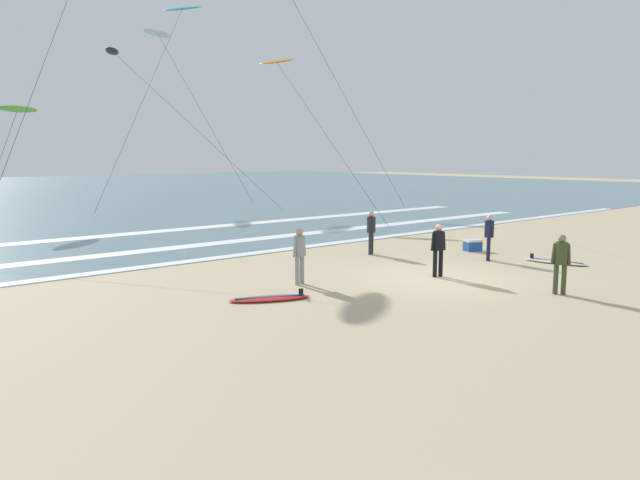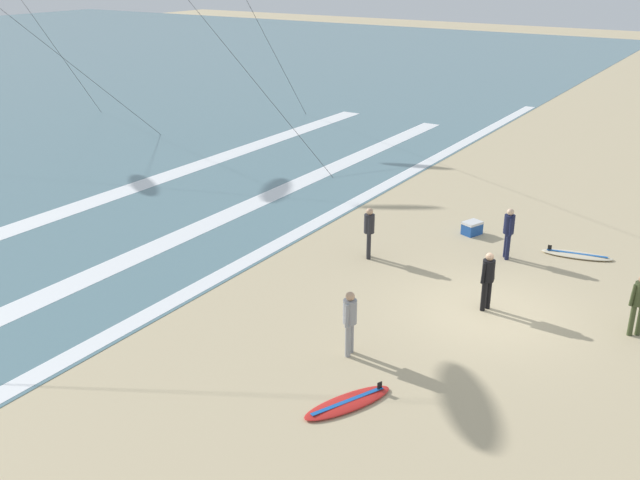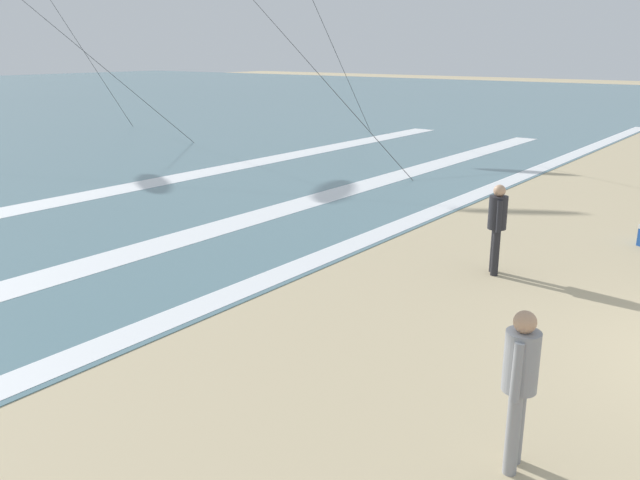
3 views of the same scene
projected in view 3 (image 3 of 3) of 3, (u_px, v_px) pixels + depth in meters
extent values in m
cube|color=white|center=(363.00, 240.00, 13.56)|extent=(50.76, 0.58, 0.01)
cube|color=white|center=(237.00, 222.00, 14.95)|extent=(36.63, 0.93, 0.01)
cube|color=white|center=(64.00, 200.00, 17.12)|extent=(39.29, 1.07, 0.01)
cylinder|color=#232328|center=(494.00, 250.00, 11.60)|extent=(0.13, 0.13, 0.82)
cylinder|color=#232328|center=(496.00, 253.00, 11.41)|extent=(0.13, 0.13, 0.82)
cylinder|color=#232328|center=(498.00, 213.00, 11.31)|extent=(0.32, 0.32, 0.58)
cylinder|color=#232328|center=(496.00, 211.00, 11.50)|extent=(0.16, 0.14, 0.56)
cylinder|color=#232328|center=(499.00, 217.00, 11.14)|extent=(0.16, 0.14, 0.56)
sphere|color=tan|center=(500.00, 191.00, 11.20)|extent=(0.21, 0.21, 0.21)
cylinder|color=gray|center=(513.00, 434.00, 6.05)|extent=(0.13, 0.13, 0.82)
cylinder|color=gray|center=(517.00, 424.00, 6.22)|extent=(0.13, 0.13, 0.82)
cylinder|color=gray|center=(521.00, 361.00, 5.94)|extent=(0.32, 0.32, 0.58)
cylinder|color=gray|center=(517.00, 372.00, 5.78)|extent=(0.15, 0.11, 0.56)
cylinder|color=gray|center=(525.00, 356.00, 6.10)|extent=(0.15, 0.11, 0.56)
sphere|color=tan|center=(525.00, 322.00, 5.83)|extent=(0.21, 0.21, 0.21)
cylinder|color=#333333|center=(262.00, 10.00, 24.59)|extent=(4.57, 15.98, 10.47)
cylinder|color=#333333|center=(23.00, 1.00, 28.16)|extent=(5.52, 14.53, 11.60)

